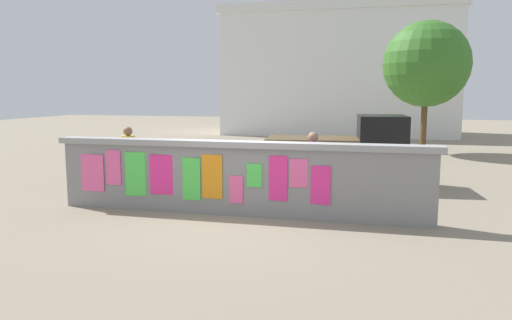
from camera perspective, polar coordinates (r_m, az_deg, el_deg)
ground at (r=17.54m, az=5.09°, el=-0.11°), size 60.00×60.00×0.00m
poster_wall at (r=9.70m, az=-2.28°, el=-2.02°), size 7.77×0.42×1.49m
auto_rickshaw_truck at (r=13.08m, az=10.12°, el=1.03°), size 3.73×1.85×1.85m
motorcycle at (r=12.02m, az=-6.68°, el=-1.60°), size 1.88×0.68×0.87m
bicycle_near at (r=15.02m, az=-3.83°, el=-0.04°), size 1.66×0.58×0.95m
bicycle_far at (r=13.68m, az=-11.46°, el=-0.96°), size 1.71×0.44×0.95m
person_walking at (r=12.23m, az=-14.71°, el=0.83°), size 0.38×0.38×1.62m
person_bystander at (r=10.34m, az=6.67°, el=-0.22°), size 0.42×0.42×1.62m
tree_roadside at (r=20.73m, az=19.35°, el=10.54°), size 3.39×3.39×5.25m
building_background at (r=29.64m, az=9.72°, el=10.17°), size 13.26×6.19×7.29m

